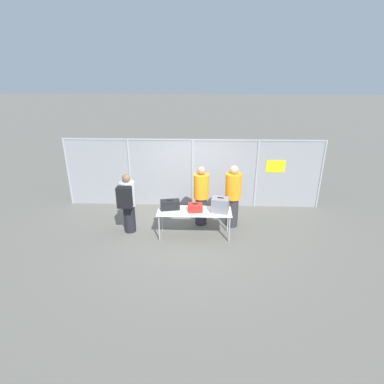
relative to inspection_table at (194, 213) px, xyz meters
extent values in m
plane|color=#605E56|center=(-0.13, 0.20, -0.69)|extent=(120.00, 120.00, 0.00)
cylinder|color=#9EA0A5|center=(-4.24, 2.05, 0.44)|extent=(0.07, 0.07, 2.25)
cylinder|color=#9EA0A5|center=(-2.18, 2.05, 0.44)|extent=(0.07, 0.07, 2.25)
cylinder|color=#9EA0A5|center=(-0.13, 2.05, 0.44)|extent=(0.07, 0.07, 2.25)
cylinder|color=#9EA0A5|center=(1.93, 2.05, 0.44)|extent=(0.07, 0.07, 2.25)
cylinder|color=#9EA0A5|center=(3.99, 2.05, 0.44)|extent=(0.07, 0.07, 2.25)
cube|color=gray|center=(-0.13, 2.05, 0.44)|extent=(8.23, 0.01, 2.25)
cube|color=#9EA0A5|center=(-0.13, 2.05, 1.53)|extent=(8.23, 0.04, 0.04)
cube|color=yellow|center=(2.52, 2.04, 0.71)|extent=(0.60, 0.01, 0.40)
cube|color=silver|center=(0.00, 0.00, 0.05)|extent=(1.96, 0.68, 0.02)
cylinder|color=#99999E|center=(-0.92, -0.28, -0.33)|extent=(0.04, 0.04, 0.73)
cylinder|color=#99999E|center=(0.92, -0.28, -0.33)|extent=(0.04, 0.04, 0.73)
cylinder|color=#99999E|center=(-0.92, 0.28, -0.33)|extent=(0.04, 0.04, 0.73)
cylinder|color=#99999E|center=(0.92, 0.28, -0.33)|extent=(0.04, 0.04, 0.73)
cube|color=black|center=(-0.66, 0.08, 0.18)|extent=(0.54, 0.34, 0.25)
cube|color=black|center=(-0.66, 0.08, 0.32)|extent=(0.16, 0.05, 0.02)
cube|color=red|center=(0.02, -0.02, 0.16)|extent=(0.40, 0.33, 0.20)
cube|color=black|center=(0.02, -0.02, 0.27)|extent=(0.15, 0.04, 0.02)
cube|color=slate|center=(0.68, -0.02, 0.25)|extent=(0.50, 0.43, 0.38)
cube|color=black|center=(0.68, -0.02, 0.46)|extent=(0.16, 0.06, 0.02)
cylinder|color=black|center=(-1.81, 0.19, -0.29)|extent=(0.32, 0.32, 0.80)
cylinder|color=#B2B2B7|center=(-1.81, 0.19, 0.44)|extent=(0.42, 0.42, 0.67)
sphere|color=brown|center=(-1.81, 0.19, 0.88)|extent=(0.22, 0.22, 0.22)
cube|color=black|center=(-1.81, -0.13, 0.48)|extent=(0.38, 0.23, 0.56)
cylinder|color=#2D2D33|center=(0.17, 0.72, -0.27)|extent=(0.33, 0.33, 0.84)
cylinder|color=orange|center=(0.17, 0.72, 0.49)|extent=(0.43, 0.43, 0.70)
sphere|color=#A57A5B|center=(0.17, 0.72, 0.95)|extent=(0.23, 0.23, 0.23)
cylinder|color=#2D2D33|center=(1.07, 0.64, -0.26)|extent=(0.34, 0.34, 0.87)
cylinder|color=orange|center=(1.07, 0.64, 0.53)|extent=(0.45, 0.45, 0.72)
sphere|color=tan|center=(1.07, 0.64, 1.01)|extent=(0.23, 0.23, 0.23)
cube|color=#4C6B47|center=(0.50, 4.02, -0.24)|extent=(2.83, 1.49, 0.54)
sphere|color=black|center=(0.00, 3.21, -0.36)|extent=(0.66, 0.66, 0.66)
sphere|color=black|center=(0.00, 4.83, -0.36)|extent=(0.66, 0.66, 0.66)
cylinder|color=#59595B|center=(-1.41, 4.02, -0.46)|extent=(0.99, 0.06, 0.06)
camera|label=1|loc=(0.22, -7.20, 3.45)|focal=28.00mm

